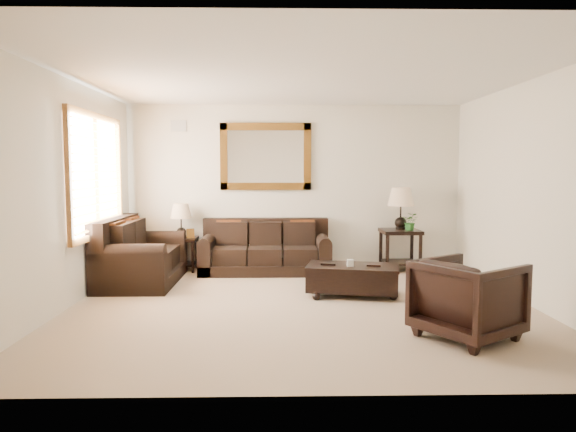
{
  "coord_description": "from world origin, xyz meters",
  "views": [
    {
      "loc": [
        -0.28,
        -6.05,
        1.61
      ],
      "look_at": [
        -0.14,
        0.6,
        1.03
      ],
      "focal_mm": 32.0,
      "sensor_mm": 36.0,
      "label": 1
    }
  ],
  "objects_px": {
    "end_table_left": "(181,227)",
    "coffee_table": "(353,277)",
    "sofa": "(266,253)",
    "armchair": "(468,295)",
    "end_table_right": "(401,217)",
    "loveseat": "(138,259)"
  },
  "relations": [
    {
      "from": "end_table_left",
      "to": "coffee_table",
      "type": "xyz_separation_m",
      "value": [
        2.53,
        -1.73,
        -0.46
      ]
    },
    {
      "from": "sofa",
      "to": "end_table_left",
      "type": "bearing_deg",
      "value": 175.09
    },
    {
      "from": "armchair",
      "to": "end_table_left",
      "type": "bearing_deg",
      "value": 10.75
    },
    {
      "from": "end_table_left",
      "to": "end_table_right",
      "type": "distance_m",
      "value": 3.55
    },
    {
      "from": "end_table_left",
      "to": "end_table_right",
      "type": "height_order",
      "value": "end_table_right"
    },
    {
      "from": "sofa",
      "to": "armchair",
      "type": "bearing_deg",
      "value": -58.8
    },
    {
      "from": "end_table_right",
      "to": "coffee_table",
      "type": "bearing_deg",
      "value": -121.28
    },
    {
      "from": "coffee_table",
      "to": "armchair",
      "type": "xyz_separation_m",
      "value": [
        0.86,
        -1.73,
        0.18
      ]
    },
    {
      "from": "end_table_right",
      "to": "loveseat",
      "type": "bearing_deg",
      "value": -167.99
    },
    {
      "from": "end_table_left",
      "to": "armchair",
      "type": "height_order",
      "value": "end_table_left"
    },
    {
      "from": "loveseat",
      "to": "coffee_table",
      "type": "distance_m",
      "value": 3.1
    },
    {
      "from": "sofa",
      "to": "loveseat",
      "type": "xyz_separation_m",
      "value": [
        -1.82,
        -0.79,
        0.04
      ]
    },
    {
      "from": "end_table_left",
      "to": "armchair",
      "type": "xyz_separation_m",
      "value": [
        3.38,
        -3.46,
        -0.29
      ]
    },
    {
      "from": "end_table_left",
      "to": "armchair",
      "type": "bearing_deg",
      "value": -45.62
    },
    {
      "from": "sofa",
      "to": "loveseat",
      "type": "height_order",
      "value": "loveseat"
    },
    {
      "from": "end_table_left",
      "to": "coffee_table",
      "type": "distance_m",
      "value": 3.1
    },
    {
      "from": "coffee_table",
      "to": "end_table_left",
      "type": "bearing_deg",
      "value": 157.35
    },
    {
      "from": "end_table_right",
      "to": "armchair",
      "type": "distance_m",
      "value": 3.43
    },
    {
      "from": "end_table_left",
      "to": "end_table_right",
      "type": "bearing_deg",
      "value": -0.92
    },
    {
      "from": "sofa",
      "to": "end_table_right",
      "type": "bearing_deg",
      "value": 1.57
    },
    {
      "from": "end_table_left",
      "to": "armchair",
      "type": "relative_size",
      "value": 1.29
    },
    {
      "from": "sofa",
      "to": "armchair",
      "type": "xyz_separation_m",
      "value": [
        2.02,
        -3.34,
        0.12
      ]
    }
  ]
}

